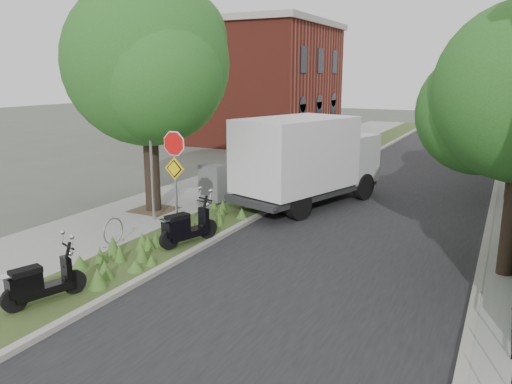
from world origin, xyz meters
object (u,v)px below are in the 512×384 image
at_px(sign_assembly, 175,163).
at_px(scooter_far, 183,230).
at_px(utility_cabinet, 213,184).
at_px(box_truck, 306,157).
at_px(scooter_near, 35,286).

bearing_deg(sign_assembly, scooter_far, -38.85).
bearing_deg(utility_cabinet, box_truck, 25.49).
height_order(sign_assembly, scooter_far, sign_assembly).
distance_m(scooter_near, scooter_far, 4.42).
height_order(scooter_near, box_truck, box_truck).
height_order(sign_assembly, box_truck, sign_assembly).
bearing_deg(scooter_near, scooter_far, 82.96).
distance_m(box_truck, utility_cabinet, 3.57).
bearing_deg(box_truck, utility_cabinet, -154.51).
height_order(box_truck, utility_cabinet, box_truck).
distance_m(sign_assembly, scooter_far, 1.87).
relative_size(scooter_far, utility_cabinet, 1.35).
height_order(scooter_far, box_truck, box_truck).
bearing_deg(scooter_near, box_truck, 80.42).
bearing_deg(utility_cabinet, scooter_far, -67.68).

